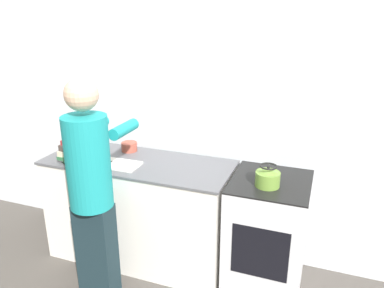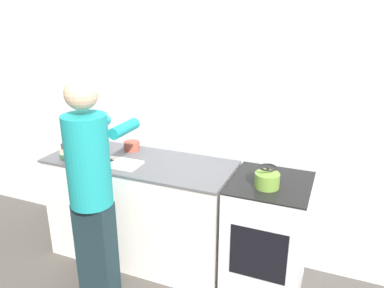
% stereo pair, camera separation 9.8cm
% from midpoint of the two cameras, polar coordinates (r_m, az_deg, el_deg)
% --- Properties ---
extents(ground_plane, '(12.00, 12.00, 0.00)m').
position_cam_midpoint_polar(ground_plane, '(3.29, -4.29, -20.41)').
color(ground_plane, '#4C4742').
extents(wall_back, '(8.00, 0.05, 2.60)m').
position_cam_midpoint_polar(wall_back, '(3.26, 0.61, 5.13)').
color(wall_back, silver).
rests_on(wall_back, ground_plane).
extents(counter, '(1.60, 0.64, 0.93)m').
position_cam_midpoint_polar(counter, '(3.38, -6.85, -9.83)').
color(counter, silver).
rests_on(counter, ground_plane).
extents(oven, '(0.58, 0.63, 0.93)m').
position_cam_midpoint_polar(oven, '(3.06, 12.25, -13.55)').
color(oven, silver).
rests_on(oven, ground_plane).
extents(person, '(0.35, 0.59, 1.72)m').
position_cam_midpoint_polar(person, '(2.78, -14.13, -5.93)').
color(person, '#182B31').
rests_on(person, ground_plane).
extents(cutting_board, '(0.35, 0.21, 0.02)m').
position_cam_midpoint_polar(cutting_board, '(3.12, -10.08, -2.92)').
color(cutting_board, silver).
rests_on(cutting_board, counter).
extents(knife, '(0.21, 0.09, 0.01)m').
position_cam_midpoint_polar(knife, '(3.12, -10.85, -2.70)').
color(knife, silver).
rests_on(knife, cutting_board).
extents(kettle, '(0.18, 0.18, 0.16)m').
position_cam_midpoint_polar(kettle, '(2.73, 12.40, -5.17)').
color(kettle, olive).
rests_on(kettle, oven).
extents(bowl_prep, '(0.14, 0.14, 0.08)m').
position_cam_midpoint_polar(bowl_prep, '(3.41, -8.35, -0.30)').
color(bowl_prep, '#9E4738').
rests_on(bowl_prep, counter).
extents(canister_jar, '(0.16, 0.16, 0.14)m').
position_cam_midpoint_polar(canister_jar, '(3.64, -14.63, 1.06)').
color(canister_jar, '#756047').
rests_on(canister_jar, counter).
extents(book_stack, '(0.23, 0.29, 0.20)m').
position_cam_midpoint_polar(book_stack, '(3.29, -16.00, -0.60)').
color(book_stack, '#2D663D').
rests_on(book_stack, counter).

